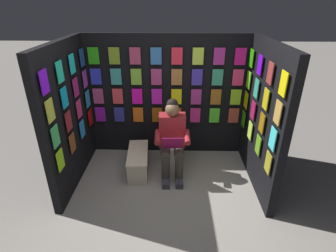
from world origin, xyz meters
TOP-DOWN VIEW (x-y plane):
  - ground_plane at (0.00, 0.00)m, footprint 30.00×30.00m
  - display_wall_back at (0.00, -1.67)m, footprint 2.71×0.14m
  - display_wall_left at (-1.35, -0.81)m, footprint 0.14×1.62m
  - display_wall_right at (1.35, -0.81)m, footprint 0.14×1.62m
  - toilet at (-0.10, -1.20)m, footprint 0.41×0.56m
  - person_reading at (-0.10, -0.98)m, footprint 0.53×0.69m
  - comic_longbox_near at (0.44, -0.99)m, footprint 0.37×0.80m

SIDE VIEW (x-z plane):
  - ground_plane at x=0.00m, z-range 0.00..0.00m
  - comic_longbox_near at x=0.44m, z-range 0.00..0.35m
  - toilet at x=-0.10m, z-range -0.06..0.71m
  - person_reading at x=-0.10m, z-range 0.00..1.20m
  - display_wall_left at x=-1.35m, z-range 0.00..2.05m
  - display_wall_right at x=1.35m, z-range 0.00..2.05m
  - display_wall_back at x=0.00m, z-range 0.01..2.05m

